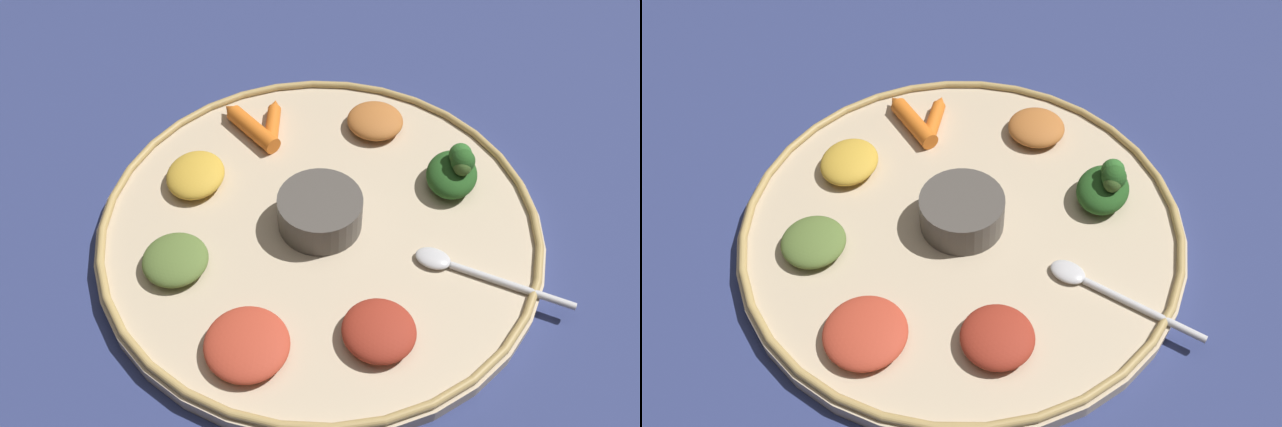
% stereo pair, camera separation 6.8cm
% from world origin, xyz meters
% --- Properties ---
extents(ground_plane, '(2.40, 2.40, 0.00)m').
position_xyz_m(ground_plane, '(0.00, 0.00, 0.00)').
color(ground_plane, navy).
extents(platter, '(0.44, 0.44, 0.02)m').
position_xyz_m(platter, '(0.00, 0.00, 0.01)').
color(platter, '#C6B293').
rests_on(platter, ground_plane).
extents(platter_rim, '(0.43, 0.43, 0.01)m').
position_xyz_m(platter_rim, '(0.00, 0.00, 0.02)').
color(platter_rim, tan).
rests_on(platter_rim, platter).
extents(center_bowl, '(0.08, 0.08, 0.04)m').
position_xyz_m(center_bowl, '(0.00, 0.00, 0.04)').
color(center_bowl, '#4C4742').
rests_on(center_bowl, platter).
extents(spoon, '(0.06, 0.15, 0.01)m').
position_xyz_m(spoon, '(0.05, -0.14, 0.02)').
color(spoon, silver).
rests_on(spoon, platter).
extents(greens_pile, '(0.08, 0.08, 0.05)m').
position_xyz_m(greens_pile, '(0.13, -0.07, 0.04)').
color(greens_pile, '#23511E').
rests_on(greens_pile, platter).
extents(carrot_near_spoon, '(0.06, 0.06, 0.02)m').
position_xyz_m(carrot_near_spoon, '(0.07, 0.13, 0.02)').
color(carrot_near_spoon, orange).
rests_on(carrot_near_spoon, platter).
extents(carrot_outer, '(0.03, 0.09, 0.02)m').
position_xyz_m(carrot_outer, '(0.05, 0.15, 0.03)').
color(carrot_outer, orange).
rests_on(carrot_outer, platter).
extents(mound_chickpea, '(0.07, 0.07, 0.02)m').
position_xyz_m(mound_chickpea, '(0.14, 0.05, 0.03)').
color(mound_chickpea, '#B2662D').
rests_on(mound_chickpea, platter).
extents(mound_berbere_red, '(0.10, 0.10, 0.02)m').
position_xyz_m(mound_berbere_red, '(-0.15, -0.05, 0.03)').
color(mound_berbere_red, '#B73D28').
rests_on(mound_berbere_red, platter).
extents(mound_lentil_yellow, '(0.09, 0.09, 0.02)m').
position_xyz_m(mound_lentil_yellow, '(-0.04, 0.13, 0.03)').
color(mound_lentil_yellow, gold).
rests_on(mound_lentil_yellow, platter).
extents(mound_beet, '(0.08, 0.08, 0.02)m').
position_xyz_m(mound_beet, '(-0.06, -0.12, 0.03)').
color(mound_beet, maroon).
rests_on(mound_beet, platter).
extents(mound_collards, '(0.09, 0.09, 0.02)m').
position_xyz_m(mound_collards, '(-0.13, 0.06, 0.03)').
color(mound_collards, '#567033').
rests_on(mound_collards, platter).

